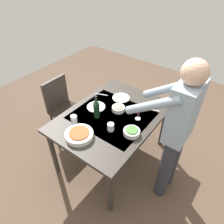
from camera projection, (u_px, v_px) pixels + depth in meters
name	position (u px, v px, depth m)	size (l,w,h in m)	color
ground_plane	(112.00, 156.00, 2.94)	(6.00, 6.00, 0.00)	brown
dining_table	(112.00, 120.00, 2.51)	(1.39, 1.02, 0.76)	#332D28
chair_near	(62.00, 105.00, 3.00)	(0.40, 0.40, 0.91)	black
person_server	(177.00, 129.00, 1.98)	(0.42, 0.61, 1.69)	#2D2D38
wine_bottle	(96.00, 109.00, 2.37)	(0.07, 0.07, 0.30)	black
wine_glass_left	(139.00, 112.00, 2.34)	(0.07, 0.07, 0.15)	white
water_cup_near_left	(111.00, 127.00, 2.23)	(0.08, 0.08, 0.09)	silver
water_cup_near_right	(74.00, 119.00, 2.32)	(0.07, 0.07, 0.10)	silver
serving_bowl_pasta	(79.00, 135.00, 2.16)	(0.30, 0.30, 0.07)	silver
side_bowl_salad	(132.00, 132.00, 2.19)	(0.18, 0.18, 0.07)	silver
side_bowl_bread	(118.00, 108.00, 2.51)	(0.16, 0.16, 0.07)	silver
dinner_plate_near	(121.00, 98.00, 2.73)	(0.23, 0.23, 0.01)	silver
dinner_plate_far	(96.00, 107.00, 2.58)	(0.23, 0.23, 0.01)	silver
table_knife	(151.00, 110.00, 2.54)	(0.01, 0.20, 0.01)	silver
table_fork	(101.00, 94.00, 2.80)	(0.01, 0.18, 0.01)	silver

